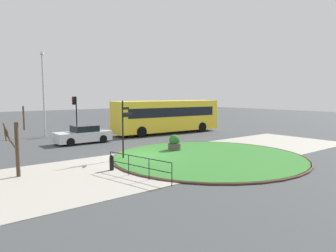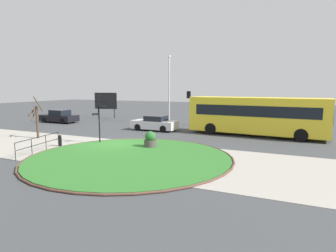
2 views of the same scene
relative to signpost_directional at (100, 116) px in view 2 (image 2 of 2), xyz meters
The scene contains 15 objects.
ground 2.41m from the signpost_directional, ahead, with size 120.00×120.00×0.00m, color #3D3F42.
sidewalk_paving 3.21m from the signpost_directional, 59.05° to the right, with size 32.00×7.72×0.02m, color #9E998E.
grass_island 5.52m from the signpost_directional, 33.14° to the right, with size 11.58×11.58×0.10m, color #2D6B28.
grass_kerb_ring 5.52m from the signpost_directional, 33.14° to the right, with size 11.89×11.89×0.11m, color brown.
signpost_directional is the anchor object (origin of this frame).
bollard_foreground 3.22m from the signpost_directional, 133.83° to the right, with size 0.22×0.22×0.81m.
railing_grass_edge 4.56m from the signpost_directional, 111.68° to the right, with size 0.85×3.98×1.01m.
bus_yellow 12.79m from the signpost_directional, 39.95° to the left, with size 11.38×3.24×3.24m.
car_near_lane 7.55m from the signpost_directional, 85.33° to the left, with size 4.35×1.88×1.42m.
car_far_lane 14.96m from the signpost_directional, 146.40° to the left, with size 4.52×1.95×1.49m.
traffic_light_near 12.82m from the signpost_directional, 80.57° to the left, with size 0.49×0.28×3.68m.
lamppost_tall 13.44m from the signpost_directional, 92.41° to the left, with size 0.32×0.32×7.66m.
billboard_left 18.26m from the signpost_directional, 125.61° to the left, with size 3.35×0.50×3.39m.
planter_near_signpost 4.33m from the signpost_directional, ahead, with size 0.87×0.87×1.15m.
street_tree_bare 6.05m from the signpost_directional, behind, with size 1.02×1.05×3.38m.
Camera 2 is at (11.81, -16.59, 4.05)m, focal length 30.56 mm.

